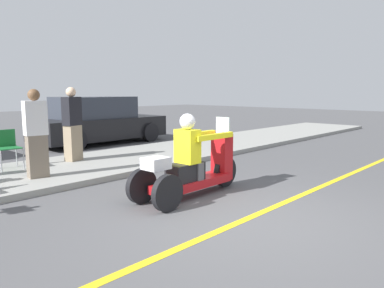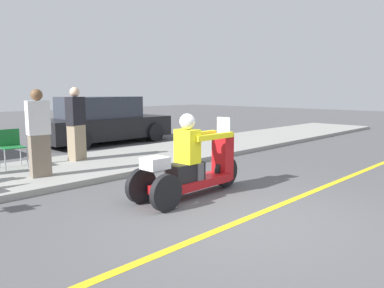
% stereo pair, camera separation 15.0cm
% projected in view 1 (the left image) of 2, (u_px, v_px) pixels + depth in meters
% --- Properties ---
extents(ground_plane, '(60.00, 60.00, 0.00)m').
position_uv_depth(ground_plane, '(245.00, 220.00, 5.15)').
color(ground_plane, '#4C4C4F').
extents(lane_stripe, '(24.00, 0.12, 0.01)m').
position_uv_depth(lane_stripe, '(259.00, 213.00, 5.41)').
color(lane_stripe, gold).
rests_on(lane_stripe, ground).
extents(sidewalk_strip, '(28.00, 2.80, 0.12)m').
position_uv_depth(sidewalk_strip, '(73.00, 168.00, 8.25)').
color(sidewalk_strip, gray).
rests_on(sidewalk_strip, ground).
extents(motorcycle_trike, '(2.30, 0.69, 1.40)m').
position_uv_depth(motorcycle_trike, '(192.00, 167.00, 6.24)').
color(motorcycle_trike, black).
rests_on(motorcycle_trike, ground).
extents(spectator_far_back, '(0.46, 0.36, 1.72)m').
position_uv_depth(spectator_far_back, '(72.00, 126.00, 8.75)').
color(spectator_far_back, gray).
rests_on(spectator_far_back, sidewalk_strip).
extents(spectator_mid_group, '(0.43, 0.29, 1.67)m').
position_uv_depth(spectator_mid_group, '(36.00, 135.00, 7.05)').
color(spectator_mid_group, '#726656').
rests_on(spectator_mid_group, sidewalk_strip).
extents(folding_chair_set_back, '(0.49, 0.49, 0.82)m').
position_uv_depth(folding_chair_set_back, '(7.00, 145.00, 7.90)').
color(folding_chair_set_back, '#A5A8AD').
rests_on(folding_chair_set_back, sidewalk_strip).
extents(parked_car_lot_center, '(4.39, 2.00, 1.56)m').
position_uv_depth(parked_car_lot_center, '(98.00, 122.00, 12.49)').
color(parked_car_lot_center, black).
rests_on(parked_car_lot_center, ground).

